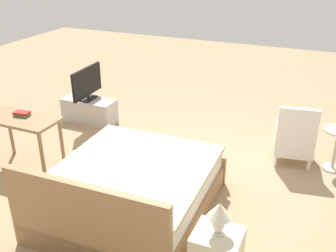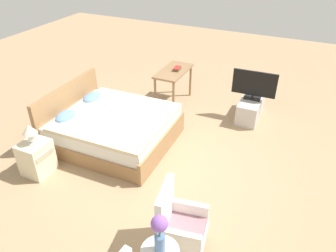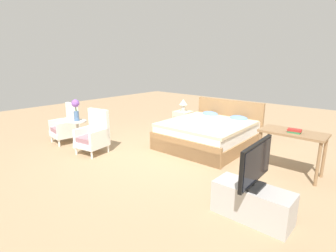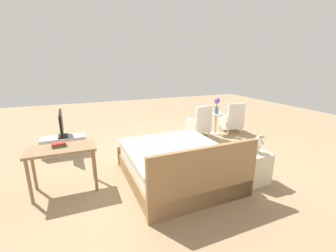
{
  "view_description": "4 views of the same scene",
  "coord_description": "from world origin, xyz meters",
  "px_view_note": "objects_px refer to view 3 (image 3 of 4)",
  "views": [
    {
      "loc": [
        -1.75,
        4.49,
        2.93
      ],
      "look_at": [
        0.22,
        -0.08,
        0.62
      ],
      "focal_mm": 42.0,
      "sensor_mm": 36.0,
      "label": 1
    },
    {
      "loc": [
        -3.89,
        -1.87,
        3.45
      ],
      "look_at": [
        -0.06,
        -0.08,
        0.79
      ],
      "focal_mm": 35.0,
      "sensor_mm": 36.0,
      "label": 2
    },
    {
      "loc": [
        3.25,
        -3.82,
        1.95
      ],
      "look_at": [
        0.05,
        -0.15,
        0.7
      ],
      "focal_mm": 28.0,
      "sensor_mm": 36.0,
      "label": 3
    },
    {
      "loc": [
        1.73,
        4.51,
        2.07
      ],
      "look_at": [
        0.02,
        0.29,
        0.78
      ],
      "focal_mm": 24.0,
      "sensor_mm": 36.0,
      "label": 4
    }
  ],
  "objects_px": {
    "flower_vase": "(76,108)",
    "tv_flatscreen": "(256,164)",
    "bed": "(209,133)",
    "tv_stand": "(252,203)",
    "book_stack": "(294,131)",
    "nightstand": "(183,121)",
    "armchair_by_window_left": "(66,127)",
    "table_lamp": "(183,103)",
    "vanity_desk": "(292,138)",
    "side_table": "(78,131)",
    "armchair_by_window_right": "(94,136)"
  },
  "relations": [
    {
      "from": "flower_vase",
      "to": "tv_flatscreen",
      "type": "xyz_separation_m",
      "value": [
        4.12,
        -0.04,
        -0.18
      ]
    },
    {
      "from": "bed",
      "to": "tv_stand",
      "type": "height_order",
      "value": "bed"
    },
    {
      "from": "book_stack",
      "to": "tv_flatscreen",
      "type": "bearing_deg",
      "value": -88.59
    },
    {
      "from": "bed",
      "to": "nightstand",
      "type": "relative_size",
      "value": 3.63
    },
    {
      "from": "armchair_by_window_left",
      "to": "nightstand",
      "type": "xyz_separation_m",
      "value": [
        1.51,
        2.6,
        -0.09
      ]
    },
    {
      "from": "bed",
      "to": "tv_stand",
      "type": "bearing_deg",
      "value": -46.76
    },
    {
      "from": "tv_stand",
      "to": "table_lamp",
      "type": "bearing_deg",
      "value": 139.95
    },
    {
      "from": "tv_flatscreen",
      "to": "vanity_desk",
      "type": "distance_m",
      "value": 1.7
    },
    {
      "from": "table_lamp",
      "to": "vanity_desk",
      "type": "bearing_deg",
      "value": -17.42
    },
    {
      "from": "table_lamp",
      "to": "tv_stand",
      "type": "distance_m",
      "value": 4.19
    },
    {
      "from": "flower_vase",
      "to": "nightstand",
      "type": "xyz_separation_m",
      "value": [
        0.94,
        2.64,
        -0.63
      ]
    },
    {
      "from": "side_table",
      "to": "nightstand",
      "type": "distance_m",
      "value": 2.8
    },
    {
      "from": "armchair_by_window_left",
      "to": "side_table",
      "type": "distance_m",
      "value": 0.57
    },
    {
      "from": "table_lamp",
      "to": "book_stack",
      "type": "bearing_deg",
      "value": -18.29
    },
    {
      "from": "armchair_by_window_left",
      "to": "side_table",
      "type": "bearing_deg",
      "value": -3.37
    },
    {
      "from": "armchair_by_window_left",
      "to": "table_lamp",
      "type": "bearing_deg",
      "value": 59.87
    },
    {
      "from": "side_table",
      "to": "book_stack",
      "type": "xyz_separation_m",
      "value": [
        4.08,
        1.6,
        0.41
      ]
    },
    {
      "from": "tv_flatscreen",
      "to": "book_stack",
      "type": "relative_size",
      "value": 3.82
    },
    {
      "from": "armchair_by_window_left",
      "to": "table_lamp",
      "type": "relative_size",
      "value": 2.79
    },
    {
      "from": "nightstand",
      "to": "armchair_by_window_left",
      "type": "bearing_deg",
      "value": -120.14
    },
    {
      "from": "tv_flatscreen",
      "to": "flower_vase",
      "type": "bearing_deg",
      "value": 179.51
    },
    {
      "from": "bed",
      "to": "table_lamp",
      "type": "relative_size",
      "value": 6.18
    },
    {
      "from": "armchair_by_window_left",
      "to": "flower_vase",
      "type": "height_order",
      "value": "flower_vase"
    },
    {
      "from": "tv_stand",
      "to": "vanity_desk",
      "type": "xyz_separation_m",
      "value": [
        -0.07,
        1.7,
        0.43
      ]
    },
    {
      "from": "side_table",
      "to": "flower_vase",
      "type": "height_order",
      "value": "flower_vase"
    },
    {
      "from": "tv_stand",
      "to": "book_stack",
      "type": "xyz_separation_m",
      "value": [
        -0.04,
        1.63,
        0.58
      ]
    },
    {
      "from": "armchair_by_window_left",
      "to": "book_stack",
      "type": "height_order",
      "value": "armchair_by_window_left"
    },
    {
      "from": "bed",
      "to": "table_lamp",
      "type": "distance_m",
      "value": 1.45
    },
    {
      "from": "flower_vase",
      "to": "table_lamp",
      "type": "relative_size",
      "value": 1.45
    },
    {
      "from": "flower_vase",
      "to": "tv_stand",
      "type": "relative_size",
      "value": 0.5
    },
    {
      "from": "nightstand",
      "to": "tv_stand",
      "type": "distance_m",
      "value": 4.15
    },
    {
      "from": "bed",
      "to": "armchair_by_window_left",
      "type": "relative_size",
      "value": 2.22
    },
    {
      "from": "flower_vase",
      "to": "tv_flatscreen",
      "type": "relative_size",
      "value": 0.56
    },
    {
      "from": "armchair_by_window_left",
      "to": "armchair_by_window_right",
      "type": "bearing_deg",
      "value": -0.03
    },
    {
      "from": "bed",
      "to": "tv_stand",
      "type": "relative_size",
      "value": 2.12
    },
    {
      "from": "bed",
      "to": "book_stack",
      "type": "xyz_separation_m",
      "value": [
        1.91,
        -0.44,
        0.49
      ]
    },
    {
      "from": "table_lamp",
      "to": "flower_vase",
      "type": "bearing_deg",
      "value": -109.59
    },
    {
      "from": "side_table",
      "to": "vanity_desk",
      "type": "bearing_deg",
      "value": 22.35
    },
    {
      "from": "side_table",
      "to": "nightstand",
      "type": "xyz_separation_m",
      "value": [
        0.94,
        2.64,
        -0.11
      ]
    },
    {
      "from": "nightstand",
      "to": "table_lamp",
      "type": "xyz_separation_m",
      "value": [
        0.0,
        0.0,
        0.5
      ]
    },
    {
      "from": "bed",
      "to": "side_table",
      "type": "xyz_separation_m",
      "value": [
        -2.17,
        -2.04,
        0.09
      ]
    },
    {
      "from": "armchair_by_window_left",
      "to": "armchair_by_window_right",
      "type": "relative_size",
      "value": 1.0
    },
    {
      "from": "bed",
      "to": "book_stack",
      "type": "height_order",
      "value": "bed"
    },
    {
      "from": "armchair_by_window_left",
      "to": "nightstand",
      "type": "height_order",
      "value": "armchair_by_window_left"
    },
    {
      "from": "bed",
      "to": "nightstand",
      "type": "bearing_deg",
      "value": 154.01
    },
    {
      "from": "armchair_by_window_right",
      "to": "tv_flatscreen",
      "type": "distance_m",
      "value": 3.57
    },
    {
      "from": "armchair_by_window_right",
      "to": "armchair_by_window_left",
      "type": "bearing_deg",
      "value": 179.97
    },
    {
      "from": "side_table",
      "to": "table_lamp",
      "type": "relative_size",
      "value": 1.87
    },
    {
      "from": "nightstand",
      "to": "vanity_desk",
      "type": "relative_size",
      "value": 0.54
    },
    {
      "from": "flower_vase",
      "to": "vanity_desk",
      "type": "distance_m",
      "value": 4.38
    }
  ]
}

